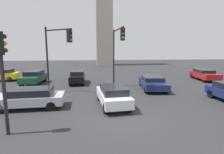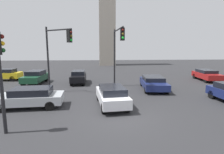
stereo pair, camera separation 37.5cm
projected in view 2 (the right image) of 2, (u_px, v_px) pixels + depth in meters
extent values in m
plane|color=#2D2D30|center=(121.00, 117.00, 10.65)|extent=(98.00, 98.00, 0.00)
cylinder|color=black|center=(1.00, 85.00, 8.21)|extent=(0.16, 0.16, 4.69)
sphere|color=#4C0F0C|center=(2.00, 36.00, 7.97)|extent=(0.20, 0.20, 0.20)
sphere|color=yellow|center=(2.00, 43.00, 8.02)|extent=(0.20, 0.20, 0.20)
sphere|color=#14471E|center=(3.00, 50.00, 8.07)|extent=(0.20, 0.20, 0.20)
cylinder|color=black|center=(114.00, 58.00, 18.74)|extent=(0.16, 0.16, 5.81)
cylinder|color=black|center=(118.00, 29.00, 16.16)|extent=(0.40, 4.37, 0.12)
cube|color=black|center=(122.00, 34.00, 14.36)|extent=(0.34, 0.34, 1.00)
sphere|color=#4C0F0C|center=(123.00, 30.00, 14.12)|extent=(0.20, 0.20, 0.20)
sphere|color=#594714|center=(123.00, 34.00, 14.16)|extent=(0.20, 0.20, 0.20)
sphere|color=green|center=(123.00, 38.00, 14.21)|extent=(0.20, 0.20, 0.20)
cylinder|color=black|center=(48.00, 60.00, 16.13)|extent=(0.16, 0.16, 5.79)
cylinder|color=black|center=(58.00, 30.00, 14.96)|extent=(2.46, 1.81, 0.12)
cube|color=black|center=(69.00, 36.00, 14.42)|extent=(0.45, 0.45, 1.00)
sphere|color=#4C0F0C|center=(71.00, 32.00, 14.27)|extent=(0.20, 0.20, 0.20)
sphere|color=#594714|center=(71.00, 36.00, 14.32)|extent=(0.20, 0.20, 0.20)
sphere|color=green|center=(71.00, 40.00, 14.37)|extent=(0.20, 0.20, 0.20)
cube|color=black|center=(78.00, 77.00, 20.51)|extent=(1.68, 3.96, 0.65)
cube|color=black|center=(78.00, 73.00, 20.62)|extent=(1.44, 2.23, 0.46)
cylinder|color=black|center=(84.00, 82.00, 19.32)|extent=(0.30, 0.71, 0.70)
cylinder|color=black|center=(71.00, 83.00, 19.20)|extent=(0.30, 0.71, 0.70)
cylinder|color=black|center=(85.00, 78.00, 21.94)|extent=(0.30, 0.71, 0.70)
cylinder|color=black|center=(74.00, 78.00, 21.81)|extent=(0.30, 0.71, 0.70)
cylinder|color=black|center=(212.00, 94.00, 14.39)|extent=(0.37, 0.67, 0.66)
cube|color=maroon|center=(207.00, 75.00, 22.23)|extent=(2.22, 4.41, 0.62)
cube|color=black|center=(206.00, 71.00, 22.37)|extent=(1.85, 2.51, 0.41)
cylinder|color=black|center=(220.00, 80.00, 20.85)|extent=(0.39, 0.69, 0.67)
cylinder|color=black|center=(206.00, 80.00, 20.84)|extent=(0.39, 0.69, 0.67)
cylinder|color=black|center=(207.00, 76.00, 23.72)|extent=(0.39, 0.69, 0.67)
cylinder|color=black|center=(195.00, 76.00, 23.72)|extent=(0.39, 0.69, 0.67)
cube|color=#ADB2B7|center=(29.00, 99.00, 12.22)|extent=(4.60, 2.20, 0.58)
cube|color=black|center=(32.00, 92.00, 12.17)|extent=(2.61, 1.84, 0.49)
cylinder|color=black|center=(10.00, 100.00, 12.83)|extent=(0.63, 0.38, 0.61)
cylinder|color=black|center=(50.00, 106.00, 11.70)|extent=(0.63, 0.38, 0.61)
cylinder|color=black|center=(54.00, 99.00, 13.24)|extent=(0.63, 0.38, 0.61)
cube|color=yellow|center=(3.00, 75.00, 22.27)|extent=(4.18, 1.80, 0.68)
cube|color=black|center=(5.00, 71.00, 22.19)|extent=(2.36, 1.54, 0.47)
cylinder|color=black|center=(13.00, 79.00, 21.71)|extent=(0.65, 0.32, 0.64)
cylinder|color=black|center=(18.00, 77.00, 23.05)|extent=(0.65, 0.32, 0.64)
cube|color=navy|center=(153.00, 84.00, 17.50)|extent=(2.59, 4.90, 0.57)
cube|color=black|center=(153.00, 78.00, 17.66)|extent=(2.11, 2.82, 0.42)
cylinder|color=black|center=(166.00, 90.00, 15.94)|extent=(0.44, 0.63, 0.59)
cylinder|color=black|center=(147.00, 90.00, 16.00)|extent=(0.44, 0.63, 0.59)
cylinder|color=black|center=(159.00, 83.00, 19.09)|extent=(0.44, 0.63, 0.59)
cylinder|color=black|center=(142.00, 83.00, 19.15)|extent=(0.44, 0.63, 0.59)
cube|color=silver|center=(112.00, 97.00, 12.60)|extent=(2.21, 4.39, 0.63)
cube|color=black|center=(112.00, 90.00, 12.31)|extent=(1.80, 2.52, 0.48)
cylinder|color=black|center=(99.00, 96.00, 13.92)|extent=(0.38, 0.67, 0.64)
cylinder|color=black|center=(118.00, 95.00, 14.17)|extent=(0.38, 0.67, 0.64)
cylinder|color=black|center=(104.00, 108.00, 11.13)|extent=(0.38, 0.67, 0.64)
cylinder|color=black|center=(127.00, 107.00, 11.38)|extent=(0.38, 0.67, 0.64)
cube|color=#19472D|center=(35.00, 78.00, 20.28)|extent=(2.01, 4.11, 0.64)
cube|color=black|center=(36.00, 73.00, 20.39)|extent=(1.71, 2.33, 0.51)
cylinder|color=black|center=(38.00, 83.00, 19.00)|extent=(0.36, 0.71, 0.70)
cylinder|color=black|center=(23.00, 83.00, 18.95)|extent=(0.36, 0.71, 0.70)
cylinder|color=black|center=(46.00, 79.00, 21.70)|extent=(0.36, 0.71, 0.70)
cylinder|color=black|center=(34.00, 79.00, 21.66)|extent=(0.36, 0.71, 0.70)
cube|color=#A89E8E|center=(107.00, 10.00, 40.39)|extent=(3.59, 3.59, 24.44)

